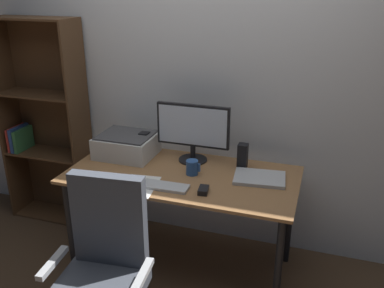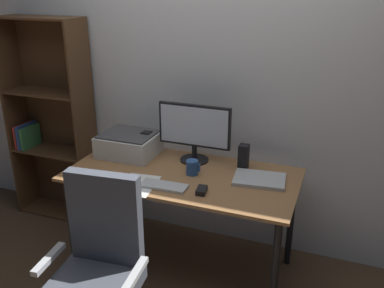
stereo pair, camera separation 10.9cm
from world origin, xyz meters
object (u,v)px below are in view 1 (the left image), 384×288
Objects in this scene: desk at (182,185)px; speaker_left at (145,144)px; coffee_mug at (192,167)px; monitor at (192,129)px; laptop at (260,178)px; mouse at (203,190)px; bookshelf at (45,124)px; printer at (127,145)px; keyboard at (165,186)px; speaker_right at (243,156)px; office_chair at (103,282)px.

desk is 8.85× the size of speaker_left.
coffee_mug is at bearing -25.48° from speaker_left.
monitor is 1.60× the size of laptop.
desk is 0.31m from mouse.
bookshelf is at bearing 164.38° from laptop.
coffee_mug is 0.57× the size of speaker_left.
printer reaches higher than coffee_mug.
mouse is 0.72m from speaker_left.
laptop is (0.43, 0.06, -0.04)m from coffee_mug.
speaker_right is at bearing 47.59° from keyboard.
monitor reaches higher than mouse.
mouse is at bearing -142.18° from laptop.
mouse is at bearing -20.61° from bookshelf.
monitor is at bearing 6.93° from printer.
printer is (-0.98, 0.10, 0.07)m from laptop.
laptop is (0.50, 0.07, 0.10)m from desk.
laptop is 0.88m from speaker_left.
bookshelf reaches higher than monitor.
desk is 15.61× the size of coffee_mug.
speaker_left and speaker_right have the same top height.
coffee_mug is 0.10× the size of office_chair.
monitor reaches higher than laptop.
speaker_right reaches higher than desk.
desk is at bearing -15.55° from bookshelf.
speaker_left is at bearing -8.93° from bookshelf.
printer is at bearing 168.06° from laptop.
office_chair reaches higher than printer.
monitor is 1.28× the size of printer.
bookshelf reaches higher than coffee_mug.
laptop is at bearing -5.55° from printer.
printer is (-0.12, -0.05, -0.00)m from speaker_left.
laptop is (0.29, 0.28, -0.01)m from mouse.
speaker_left is 1.00× the size of speaker_right.
keyboard is 0.72× the size of printer.
bookshelf reaches higher than desk.
office_chair is 0.60× the size of bookshelf.
monitor is 1.77× the size of keyboard.
desk is 0.45m from speaker_right.
speaker_left is 0.10× the size of bookshelf.
keyboard reaches higher than desk.
keyboard is at bearing -40.86° from printer.
mouse is at bearing -36.57° from speaker_left.
speaker_left is at bearing 125.85° from keyboard.
monitor is at bearing 85.43° from keyboard.
printer reaches higher than mouse.
speaker_right reaches higher than coffee_mug.
desk is 0.51m from laptop.
keyboard is at bearing 176.30° from mouse.
mouse is 0.10× the size of office_chair.
office_chair is (-0.15, -1.03, -0.51)m from monitor.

